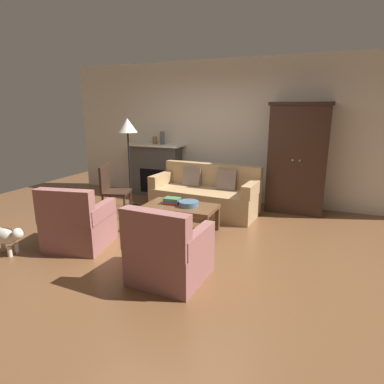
{
  "coord_description": "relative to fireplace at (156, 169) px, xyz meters",
  "views": [
    {
      "loc": [
        1.88,
        -3.88,
        1.87
      ],
      "look_at": [
        -0.08,
        0.82,
        0.55
      ],
      "focal_mm": 30.4,
      "sensor_mm": 36.0,
      "label": 1
    }
  ],
  "objects": [
    {
      "name": "coffee_table",
      "position": [
        1.43,
        -1.83,
        -0.2
      ],
      "size": [
        1.1,
        0.6,
        0.42
      ],
      "color": "brown",
      "rests_on": "ground"
    },
    {
      "name": "couch",
      "position": [
        1.45,
        -0.76,
        -0.25
      ],
      "size": [
        1.96,
        0.96,
        0.86
      ],
      "color": "tan",
      "rests_on": "ground"
    },
    {
      "name": "armchair_near_right",
      "position": [
        1.92,
        -3.24,
        -0.25
      ],
      "size": [
        0.81,
        0.8,
        0.88
      ],
      "color": "#935B56",
      "rests_on": "ground"
    },
    {
      "name": "floor_lamp",
      "position": [
        -0.02,
        -1.0,
        0.89
      ],
      "size": [
        0.36,
        0.36,
        1.69
      ],
      "color": "black",
      "rests_on": "ground"
    },
    {
      "name": "dog",
      "position": [
        -0.33,
        -3.46,
        -0.32
      ],
      "size": [
        0.57,
        0.22,
        0.39
      ],
      "color": "beige",
      "rests_on": "ground"
    },
    {
      "name": "side_chair_wooden",
      "position": [
        -0.02,
        -1.6,
        -0.06
      ],
      "size": [
        0.55,
        0.55,
        0.9
      ],
      "color": "#382319",
      "rests_on": "ground"
    },
    {
      "name": "back_wall",
      "position": [
        1.55,
        0.25,
        0.83
      ],
      "size": [
        7.2,
        0.1,
        2.8
      ],
      "primitive_type": "cube",
      "color": "silver",
      "rests_on": "ground"
    },
    {
      "name": "mantel_vase_bronze",
      "position": [
        0.0,
        -0.02,
        0.63
      ],
      "size": [
        0.1,
        0.1,
        0.16
      ],
      "primitive_type": "cylinder",
      "color": "olive",
      "rests_on": "fireplace"
    },
    {
      "name": "armchair_near_left",
      "position": [
        0.38,
        -2.92,
        -0.25
      ],
      "size": [
        0.9,
        0.9,
        0.88
      ],
      "color": "#935B56",
      "rests_on": "ground"
    },
    {
      "name": "ground_plane",
      "position": [
        1.55,
        -2.3,
        -0.57
      ],
      "size": [
        9.6,
        9.6,
        0.0
      ],
      "primitive_type": "plane",
      "color": "brown"
    },
    {
      "name": "fruit_bowl",
      "position": [
        1.56,
        -1.83,
        -0.11
      ],
      "size": [
        0.3,
        0.3,
        0.08
      ],
      "primitive_type": "cylinder",
      "color": "slate",
      "rests_on": "coffee_table"
    },
    {
      "name": "fireplace",
      "position": [
        0.0,
        0.0,
        0.0
      ],
      "size": [
        1.26,
        0.48,
        1.12
      ],
      "color": "#4C4947",
      "rests_on": "ground"
    },
    {
      "name": "mantel_vase_slate",
      "position": [
        0.18,
        -0.02,
        0.69
      ],
      "size": [
        0.1,
        0.1,
        0.27
      ],
      "primitive_type": "cylinder",
      "color": "#565B66",
      "rests_on": "fireplace"
    },
    {
      "name": "armoire",
      "position": [
        2.95,
        -0.08,
        0.42
      ],
      "size": [
        1.06,
        0.57,
        1.97
      ],
      "color": "#382319",
      "rests_on": "ground"
    },
    {
      "name": "book_stack",
      "position": [
        1.27,
        -1.81,
        -0.1
      ],
      "size": [
        0.26,
        0.19,
        0.1
      ],
      "color": "#B73833",
      "rests_on": "coffee_table"
    }
  ]
}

